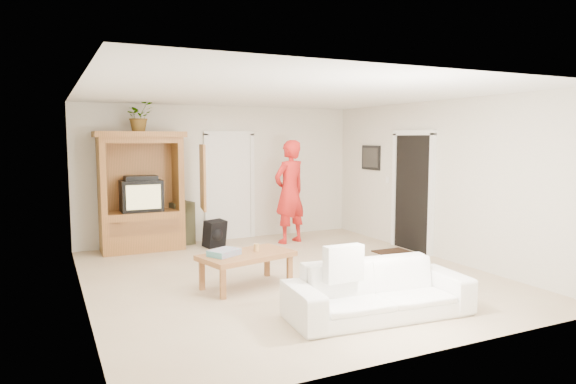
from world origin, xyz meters
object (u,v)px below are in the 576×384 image
at_px(man, 290,192).
at_px(sofa, 379,290).
at_px(coffee_table, 247,258).
at_px(armoire, 143,199).

relative_size(man, sofa, 0.94).
bearing_deg(sofa, coffee_table, 122.96).
bearing_deg(armoire, sofa, -69.28).
distance_m(armoire, man, 2.68).
bearing_deg(armoire, coffee_table, -74.03).
relative_size(armoire, coffee_table, 1.55).
bearing_deg(coffee_table, sofa, -75.75).
bearing_deg(sofa, man, 82.72).
distance_m(man, coffee_table, 3.04).
distance_m(sofa, coffee_table, 1.94).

